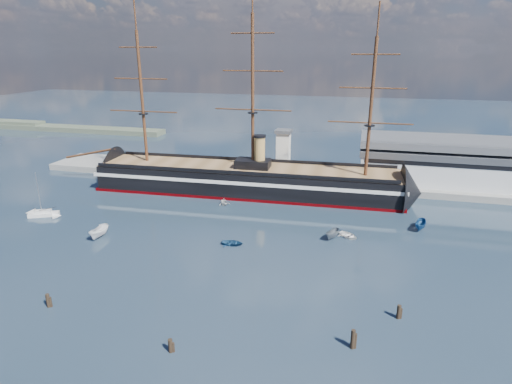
# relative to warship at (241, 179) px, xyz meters

# --- Properties ---
(ground) EXTENTS (600.00, 600.00, 0.00)m
(ground) POSITION_rel_warship_xyz_m (7.27, -20.00, -4.04)
(ground) COLOR #172837
(ground) RESTS_ON ground
(quay) EXTENTS (180.00, 18.00, 2.00)m
(quay) POSITION_rel_warship_xyz_m (17.27, 16.00, -4.04)
(quay) COLOR slate
(quay) RESTS_ON ground
(warehouse) EXTENTS (63.00, 21.00, 11.60)m
(warehouse) POSITION_rel_warship_xyz_m (65.27, 20.00, 3.95)
(warehouse) COLOR #B7BABC
(warehouse) RESTS_ON ground
(quay_tower) EXTENTS (5.00, 5.00, 15.00)m
(quay_tower) POSITION_rel_warship_xyz_m (10.27, 13.00, 5.72)
(quay_tower) COLOR silver
(quay_tower) RESTS_ON ground
(shoreline) EXTENTS (120.00, 10.00, 4.00)m
(shoreline) POSITION_rel_warship_xyz_m (-131.96, 75.00, -2.59)
(shoreline) COLOR #3F4C38
(shoreline) RESTS_ON ground
(warship) EXTENTS (113.17, 19.54, 53.94)m
(warship) POSITION_rel_warship_xyz_m (0.00, 0.00, 0.00)
(warship) COLOR black
(warship) RESTS_ON ground
(sailboat) EXTENTS (7.50, 5.01, 11.65)m
(sailboat) POSITION_rel_warship_xyz_m (-43.66, -31.24, -3.30)
(sailboat) COLOR silver
(sailboat) RESTS_ON ground
(motorboat_a) EXTENTS (7.52, 2.81, 3.00)m
(motorboat_a) POSITION_rel_warship_xyz_m (-22.13, -39.28, -4.04)
(motorboat_a) COLOR white
(motorboat_a) RESTS_ON ground
(motorboat_b) EXTENTS (1.41, 3.05, 1.38)m
(motorboat_b) POSITION_rel_warship_xyz_m (8.34, -35.65, -4.04)
(motorboat_b) COLOR navy
(motorboat_b) RESTS_ON ground
(motorboat_c) EXTENTS (6.43, 4.24, 2.41)m
(motorboat_c) POSITION_rel_warship_xyz_m (29.32, -26.91, -4.04)
(motorboat_c) COLOR slate
(motorboat_c) RESTS_ON ground
(motorboat_d) EXTENTS (6.11, 5.77, 2.15)m
(motorboat_d) POSITION_rel_warship_xyz_m (-1.30, -12.00, -4.04)
(motorboat_d) COLOR silver
(motorboat_d) RESTS_ON ground
(motorboat_e) EXTENTS (2.85, 3.18, 1.43)m
(motorboat_e) POSITION_rel_warship_xyz_m (32.80, -25.42, -4.04)
(motorboat_e) COLOR silver
(motorboat_e) RESTS_ON ground
(motorboat_f) EXTENTS (7.25, 4.17, 2.73)m
(motorboat_f) POSITION_rel_warship_xyz_m (49.18, -16.69, -4.04)
(motorboat_f) COLOR navy
(motorboat_f) RESTS_ON ground
(piling_near_left) EXTENTS (0.64, 0.64, 3.11)m
(piling_near_left) POSITION_rel_warship_xyz_m (-14.26, -65.80, -4.04)
(piling_near_left) COLOR black
(piling_near_left) RESTS_ON ground
(piling_near_mid) EXTENTS (0.64, 0.64, 2.80)m
(piling_near_mid) POSITION_rel_warship_xyz_m (10.21, -71.11, -4.04)
(piling_near_mid) COLOR black
(piling_near_mid) RESTS_ON ground
(piling_near_right) EXTENTS (0.64, 0.64, 3.74)m
(piling_near_right) POSITION_rel_warship_xyz_m (35.12, -63.99, -4.04)
(piling_near_right) COLOR black
(piling_near_right) RESTS_ON ground
(piling_far_right) EXTENTS (0.64, 0.64, 3.09)m
(piling_far_right) POSITION_rel_warship_xyz_m (41.94, -54.89, -4.04)
(piling_far_right) COLOR black
(piling_far_right) RESTS_ON ground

